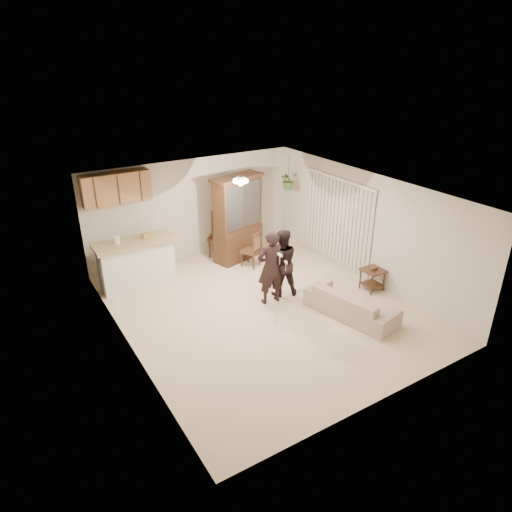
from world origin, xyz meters
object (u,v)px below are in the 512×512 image
sofa (352,299)px  chair_hutch_left (219,244)px  side_table (372,279)px  china_hutch (238,219)px  child (281,266)px  chair_bar (162,262)px  chair_hutch_right (251,256)px  adult (270,263)px

sofa → chair_hutch_left: size_ratio=1.67×
chair_hutch_left → side_table: bearing=-18.3°
chair_hutch_left → china_hutch: bearing=-11.3°
child → sofa: bearing=135.3°
sofa → chair_bar: bearing=20.4°
sofa → child: (-0.69, 1.47, 0.31)m
sofa → chair_hutch_right: size_ratio=2.07×
adult → side_table: adult is taller
china_hutch → side_table: (1.69, -3.03, -0.81)m
child → chair_hutch_left: size_ratio=1.20×
sofa → adult: 1.78m
sofa → side_table: (1.13, 0.56, -0.11)m
side_table → child: bearing=153.5°
chair_bar → side_table: bearing=-45.3°
child → chair_hutch_left: (-0.19, 2.55, -0.36)m
chair_hutch_right → adult: bearing=42.1°
sofa → chair_hutch_left: (-0.88, 4.02, -0.05)m
china_hutch → side_table: china_hutch is taller
side_table → chair_hutch_right: bearing=123.9°
sofa → chair_bar: size_ratio=2.03×
china_hutch → chair_hutch_right: 0.99m
chair_bar → chair_hutch_right: 2.14m
china_hutch → chair_bar: size_ratio=2.34×
child → chair_hutch_left: 2.58m
adult → child: 0.47m
adult → chair_hutch_right: (0.55, 1.70, -0.64)m
side_table → chair_hutch_right: chair_hutch_right is taller
child → side_table: child is taller
chair_bar → chair_hutch_right: bearing=-26.2°
chair_bar → adult: bearing=-63.9°
chair_bar → chair_hutch_right: chair_bar is taller
side_table → chair_bar: chair_bar is taller
sofa → chair_hutch_right: bearing=-2.5°
chair_hutch_left → chair_bar: bearing=-133.1°
china_hutch → chair_bar: 2.12m
china_hutch → chair_hutch_left: 0.92m
chair_hutch_left → chair_hutch_right: (0.36, -1.00, -0.06)m
china_hutch → side_table: 3.56m
chair_bar → chair_hutch_left: bearing=2.5°
child → chair_bar: 3.02m
china_hutch → chair_bar: (-1.94, 0.28, -0.80)m
sofa → adult: bearing=26.9°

